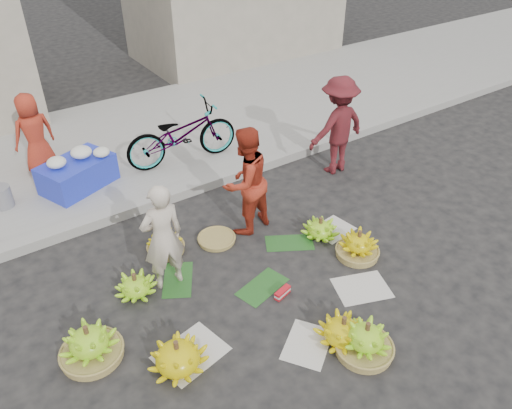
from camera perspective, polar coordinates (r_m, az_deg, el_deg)
ground at (r=6.37m, az=0.44°, el=-8.04°), size 80.00×80.00×0.00m
curb at (r=7.86m, az=-8.68°, el=1.45°), size 40.00×0.25×0.15m
sidewalk at (r=9.58m, az=-14.40°, el=7.00°), size 40.00×4.00×0.12m
newspaper_scatter at (r=5.91m, az=4.93°, el=-12.31°), size 3.20×1.80×0.00m
banana_leaves at (r=6.45m, az=-1.32°, el=-7.35°), size 2.00×1.00×0.00m
banana_bunch_0 at (r=5.63m, az=-18.48°, el=-14.87°), size 0.73×0.73×0.45m
banana_bunch_1 at (r=5.33m, az=-8.95°, el=-16.78°), size 0.67×0.67×0.39m
banana_bunch_2 at (r=5.52m, az=12.40°, el=-14.86°), size 0.61×0.61×0.43m
banana_bunch_3 at (r=5.59m, az=9.89°, el=-14.03°), size 0.66×0.66×0.36m
banana_bunch_4 at (r=6.69m, az=11.60°, el=-4.59°), size 0.63×0.63×0.40m
banana_bunch_5 at (r=6.95m, az=7.35°, el=-2.73°), size 0.62×0.62×0.31m
banana_bunch_6 at (r=6.20m, az=-13.60°, el=-8.99°), size 0.60×0.60×0.31m
banana_bunch_7 at (r=6.74m, az=-10.34°, el=-4.30°), size 0.48×0.48×0.36m
basket_spare at (r=6.90m, az=-4.52°, el=-3.98°), size 0.59×0.59×0.06m
incense_stack at (r=6.07m, az=3.06°, el=-10.01°), size 0.24×0.13×0.10m
vendor_cream at (r=5.91m, az=-10.62°, el=-3.71°), size 0.52×0.35×1.41m
vendor_red at (r=6.69m, az=-1.22°, el=2.64°), size 0.86×0.74×1.55m
man_striped at (r=8.23m, az=9.33°, el=8.87°), size 1.06×0.62×1.63m
flower_table at (r=8.17m, az=-19.72°, el=3.53°), size 1.24×1.02×0.62m
grey_bucket at (r=8.16m, az=-27.04°, el=0.78°), size 0.29×0.29×0.33m
flower_vendor at (r=8.70m, az=-24.05°, el=7.42°), size 0.70×0.52×1.31m
bicycle at (r=8.38m, az=-8.50°, el=7.95°), size 0.86×1.96×1.00m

